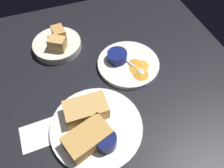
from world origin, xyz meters
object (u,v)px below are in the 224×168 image
ramekin_dark_sauce (106,141)px  spoon_by_gravy_ramekin (138,69)px  plate_sandwich_main (96,127)px  plate_chips_companion (128,64)px  sandwich_half_far (88,138)px  sandwich_half_near (86,110)px  spoon_by_dark_ramekin (98,128)px  bread_basket_rear (57,44)px  ramekin_light_gravy (117,56)px

ramekin_dark_sauce → spoon_by_gravy_ramekin: bearing=48.2°
plate_sandwich_main → spoon_by_gravy_ramekin: spoon_by_gravy_ramekin is taller
plate_chips_companion → sandwich_half_far: bearing=-132.7°
ramekin_dark_sauce → spoon_by_gravy_ramekin: (19.85, 22.23, -1.93)cm
sandwich_half_near → spoon_by_dark_ramekin: 6.77cm
bread_basket_rear → sandwich_half_far: bearing=-89.7°
plate_sandwich_main → sandwich_half_near: sandwich_half_near is taller
plate_sandwich_main → sandwich_half_near: 6.22cm
spoon_by_gravy_ramekin → bread_basket_rear: bread_basket_rear is taller
spoon_by_gravy_ramekin → bread_basket_rear: size_ratio=0.52×
plate_sandwich_main → spoon_by_dark_ramekin: spoon_by_dark_ramekin is taller
sandwich_half_near → ramekin_light_gravy: bearing=47.1°
ramekin_dark_sauce → bread_basket_rear: (-4.76, 44.66, -1.66)cm
ramekin_light_gravy → bread_basket_rear: (-19.32, 15.06, -1.18)cm
sandwich_half_near → ramekin_light_gravy: size_ratio=1.85×
sandwich_half_near → sandwich_half_far: (-2.11, -9.00, 0.00)cm
sandwich_half_far → spoon_by_gravy_ramekin: bearing=39.2°
plate_sandwich_main → plate_chips_companion: size_ratio=1.23×
ramekin_light_gravy → plate_chips_companion: bearing=-39.8°
plate_sandwich_main → ramekin_dark_sauce: (0.86, -6.26, 3.09)cm
plate_sandwich_main → sandwich_half_far: size_ratio=1.90×
sandwich_half_near → spoon_by_dark_ramekin: size_ratio=1.35×
ramekin_dark_sauce → spoon_by_dark_ramekin: size_ratio=0.63×
spoon_by_dark_ramekin → spoon_by_gravy_ramekin: same height
plate_sandwich_main → bread_basket_rear: 38.62cm
plate_chips_companion → bread_basket_rear: bearing=141.8°
ramekin_light_gravy → spoon_by_gravy_ramekin: ramekin_light_gravy is taller
ramekin_light_gravy → plate_sandwich_main: bearing=-123.5°
plate_chips_companion → ramekin_light_gravy: bearing=140.2°
bread_basket_rear → spoon_by_dark_ramekin: bearing=-83.9°
sandwich_half_near → sandwich_half_far: same height
plate_sandwich_main → sandwich_half_far: (-3.65, -3.89, 3.20)cm
sandwich_half_near → spoon_by_dark_ramekin: sandwich_half_near is taller
bread_basket_rear → spoon_by_gravy_ramekin: bearing=-42.3°
sandwich_half_far → ramekin_dark_sauce: 5.10cm
sandwich_half_far → ramekin_dark_sauce: sandwich_half_far is taller
spoon_by_gravy_ramekin → spoon_by_dark_ramekin: bearing=-140.1°
spoon_by_dark_ramekin → bread_basket_rear: 39.70cm
plate_chips_companion → ramekin_light_gravy: ramekin_light_gravy is taller
plate_chips_companion → spoon_by_gravy_ramekin: size_ratio=2.37×
ramekin_light_gravy → bread_basket_rear: bearing=142.1°
ramekin_light_gravy → sandwich_half_near: bearing=-132.9°
sandwich_half_far → bread_basket_rear: bearing=90.3°
spoon_by_gravy_ramekin → bread_basket_rear: bearing=137.7°
ramekin_dark_sauce → sandwich_half_far: bearing=152.3°
ramekin_dark_sauce → plate_chips_companion: (17.99, 26.74, -3.09)cm
ramekin_light_gravy → spoon_by_dark_ramekin: bearing=-121.8°
spoon_by_gravy_ramekin → ramekin_dark_sauce: bearing=-131.8°
plate_sandwich_main → spoon_by_dark_ramekin: 1.61cm
plate_sandwich_main → ramekin_dark_sauce: ramekin_dark_sauce is taller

